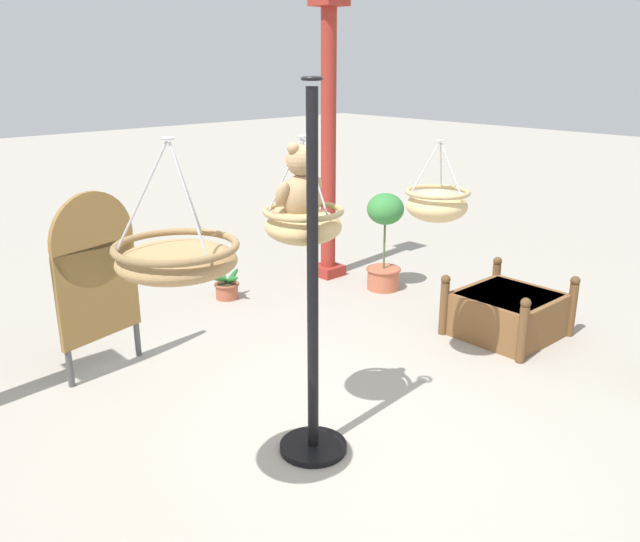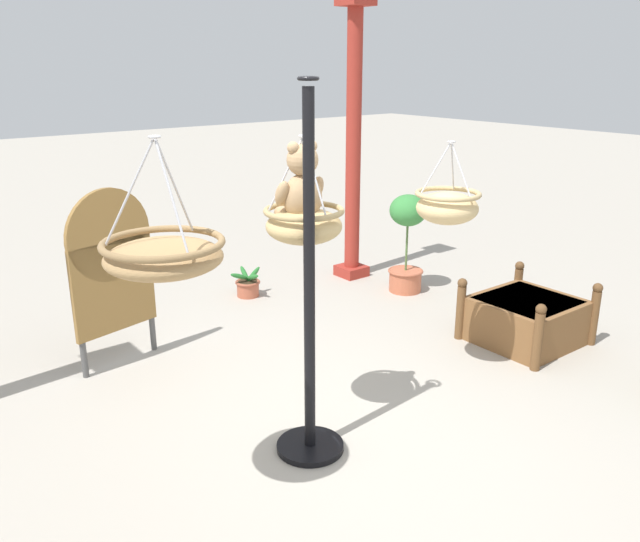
% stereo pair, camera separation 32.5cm
% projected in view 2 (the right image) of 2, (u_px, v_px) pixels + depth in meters
% --- Properties ---
extents(ground_plane, '(40.00, 40.00, 0.00)m').
position_uv_depth(ground_plane, '(330.00, 431.00, 4.48)').
color(ground_plane, '#A8A093').
extents(display_pole_central, '(0.44, 0.44, 2.35)m').
position_uv_depth(display_pole_central, '(310.00, 349.00, 4.05)').
color(display_pole_central, black).
rests_on(display_pole_central, ground).
extents(hanging_basket_with_teddy, '(0.51, 0.51, 0.68)m').
position_uv_depth(hanging_basket_with_teddy, '(304.00, 223.00, 4.10)').
color(hanging_basket_with_teddy, tan).
extents(teddy_bear, '(0.35, 0.32, 0.51)m').
position_uv_depth(teddy_bear, '(301.00, 188.00, 4.05)').
color(teddy_bear, tan).
extents(hanging_basket_left_high, '(0.61, 0.61, 0.67)m').
position_uv_depth(hanging_basket_left_high, '(164.00, 255.00, 3.18)').
color(hanging_basket_left_high, '#A37F51').
extents(hanging_basket_right_low, '(0.48, 0.48, 0.60)m').
position_uv_depth(hanging_basket_right_low, '(447.00, 206.00, 4.78)').
color(hanging_basket_right_low, tan).
extents(greenhouse_pillar_right, '(0.32, 0.32, 3.07)m').
position_uv_depth(greenhouse_pillar_right, '(353.00, 149.00, 7.26)').
color(greenhouse_pillar_right, '#9E2D23').
rests_on(greenhouse_pillar_right, ground).
extents(wooden_planter_box, '(0.93, 0.91, 0.58)m').
position_uv_depth(wooden_planter_box, '(526.00, 318.00, 5.85)').
color(wooden_planter_box, brown).
rests_on(wooden_planter_box, ground).
extents(potted_plant_flowering_red, '(0.39, 0.40, 0.31)m').
position_uv_depth(potted_plant_flowering_red, '(248.00, 285.00, 7.01)').
color(potted_plant_flowering_red, '#AD563D').
rests_on(potted_plant_flowering_red, ground).
extents(potted_plant_bushy_green, '(0.40, 0.40, 1.08)m').
position_uv_depth(potted_plant_bushy_green, '(407.00, 239.00, 7.02)').
color(potted_plant_bushy_green, '#BC6042').
rests_on(potted_plant_bushy_green, ground).
extents(display_sign_board, '(0.74, 0.21, 1.49)m').
position_uv_depth(display_sign_board, '(112.00, 264.00, 5.23)').
color(display_sign_board, olive).
rests_on(display_sign_board, ground).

